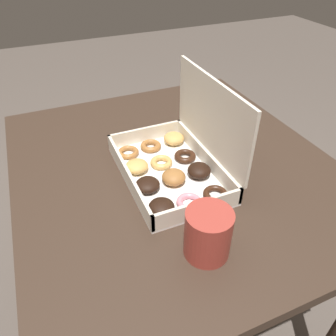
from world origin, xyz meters
name	(u,v)px	position (x,y,z in m)	size (l,w,h in m)	color
ground_plane	(172,312)	(0.00, 0.00, 0.00)	(8.00, 8.00, 0.00)	#564C44
dining_table	(173,197)	(0.00, 0.00, 0.65)	(0.93, 0.84, 0.78)	#38281E
donut_box	(177,159)	(0.04, -0.01, 0.83)	(0.35, 0.23, 0.24)	white
coffee_mug	(208,233)	(0.30, -0.06, 0.83)	(0.09, 0.09, 0.11)	#A3382D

